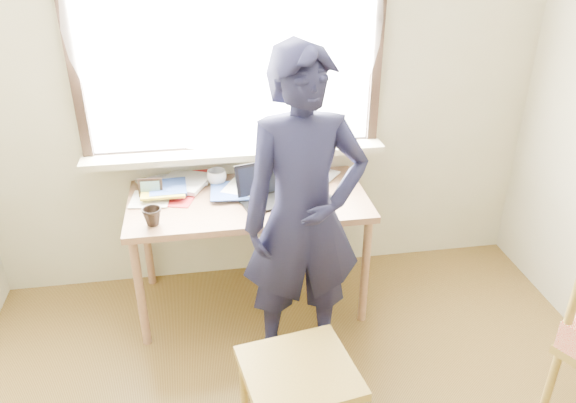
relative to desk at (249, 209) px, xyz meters
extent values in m
cube|color=#BEB899|center=(0.16, 0.37, 0.63)|extent=(3.50, 0.02, 2.60)
cube|color=white|center=(-0.04, 0.35, 0.93)|extent=(1.70, 0.01, 1.30)
cube|color=black|center=(-0.04, 0.34, 0.25)|extent=(1.82, 0.06, 0.06)
cube|color=black|center=(-0.92, 0.34, 0.93)|extent=(0.06, 0.06, 1.30)
cube|color=black|center=(0.84, 0.34, 0.93)|extent=(0.06, 0.06, 1.30)
cube|color=#BEB899|center=(-0.04, 0.27, 0.26)|extent=(1.85, 0.20, 0.04)
cube|color=white|center=(-0.04, 0.28, 1.03)|extent=(1.95, 0.02, 1.65)
cube|color=#8F6647|center=(0.00, 0.00, 0.06)|extent=(1.41, 0.70, 0.04)
cylinder|color=#8F6647|center=(-0.65, -0.30, -0.32)|extent=(0.05, 0.05, 0.71)
cylinder|color=#8F6647|center=(-0.65, 0.30, -0.32)|extent=(0.05, 0.05, 0.71)
cylinder|color=#8F6647|center=(0.65, -0.30, -0.32)|extent=(0.05, 0.05, 0.71)
cylinder|color=#8F6647|center=(0.65, 0.30, -0.32)|extent=(0.05, 0.05, 0.71)
cube|color=black|center=(0.11, -0.08, 0.09)|extent=(0.35, 0.28, 0.02)
cube|color=black|center=(0.08, 0.02, 0.18)|extent=(0.31, 0.14, 0.20)
cube|color=black|center=(0.08, 0.02, 0.18)|extent=(0.27, 0.12, 0.16)
cube|color=black|center=(0.11, -0.09, 0.09)|extent=(0.29, 0.19, 0.00)
imported|color=white|center=(-0.17, 0.21, 0.13)|extent=(0.15, 0.15, 0.10)
imported|color=black|center=(-0.54, -0.23, 0.13)|extent=(0.14, 0.14, 0.10)
ellipsoid|color=black|center=(0.46, -0.10, 0.09)|extent=(0.08, 0.06, 0.03)
cube|color=#304E9E|center=(-0.44, 0.10, 0.08)|extent=(0.32, 0.31, 0.01)
cube|color=white|center=(-0.57, 0.07, 0.08)|extent=(0.25, 0.27, 0.01)
cube|color=#AE2024|center=(-0.17, 0.14, 0.09)|extent=(0.33, 0.31, 0.01)
cube|color=white|center=(-0.37, 0.23, 0.10)|extent=(0.29, 0.33, 0.02)
cube|color=white|center=(-0.18, 0.29, 0.10)|extent=(0.34, 0.35, 0.01)
cube|color=white|center=(-0.36, 0.09, 0.11)|extent=(0.29, 0.32, 0.02)
cube|color=gold|center=(-0.36, 0.28, 0.11)|extent=(0.36, 0.35, 0.01)
cube|color=white|center=(-0.47, 0.13, 0.12)|extent=(0.27, 0.23, 0.02)
cube|color=white|center=(-0.16, 0.20, 0.11)|extent=(0.27, 0.29, 0.01)
imported|color=white|center=(-0.47, 0.21, 0.09)|extent=(0.31, 0.34, 0.03)
imported|color=white|center=(0.39, 0.25, 0.09)|extent=(0.30, 0.31, 0.02)
cube|color=black|center=(-0.56, 0.10, 0.13)|extent=(0.14, 0.02, 0.11)
cube|color=#467F38|center=(-0.56, 0.10, 0.13)|extent=(0.11, 0.01, 0.08)
cube|color=olive|center=(0.10, -1.15, -0.21)|extent=(0.55, 0.53, 0.04)
cylinder|color=olive|center=(-0.14, -0.98, -0.45)|extent=(0.04, 0.04, 0.45)
cylinder|color=olive|center=(0.27, -0.92, -0.45)|extent=(0.04, 0.04, 0.45)
cylinder|color=olive|center=(1.31, -1.21, -0.45)|extent=(0.04, 0.04, 0.45)
cylinder|color=olive|center=(1.30, -1.21, 0.10)|extent=(0.04, 0.04, 0.55)
imported|color=black|center=(0.24, -0.51, 0.21)|extent=(0.67, 0.45, 1.77)
camera|label=1|loc=(-0.25, -2.94, 1.62)|focal=35.00mm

